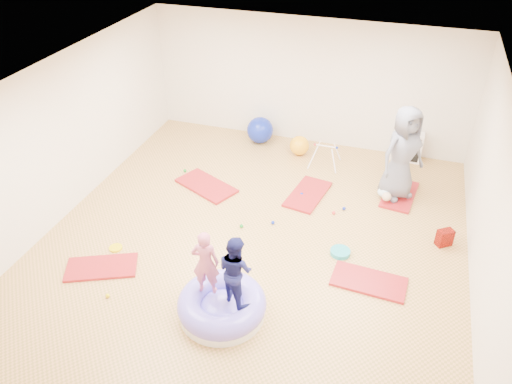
% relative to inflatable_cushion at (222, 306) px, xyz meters
% --- Properties ---
extents(room, '(7.01, 8.01, 2.81)m').
position_rel_inflatable_cushion_xyz_m(room, '(-0.09, 1.56, 1.24)').
color(room, tan).
rests_on(room, ground).
extents(gym_mat_front_left, '(1.23, 0.96, 0.05)m').
position_rel_inflatable_cushion_xyz_m(gym_mat_front_left, '(-2.18, 0.29, -0.13)').
color(gym_mat_front_left, '#A31D16').
rests_on(gym_mat_front_left, ground).
extents(gym_mat_mid_left, '(1.38, 1.08, 0.05)m').
position_rel_inflatable_cushion_xyz_m(gym_mat_mid_left, '(-1.50, 3.01, -0.13)').
color(gym_mat_mid_left, '#A31D16').
rests_on(gym_mat_mid_left, ground).
extents(gym_mat_center_back, '(0.77, 1.25, 0.05)m').
position_rel_inflatable_cushion_xyz_m(gym_mat_center_back, '(0.49, 3.34, -0.13)').
color(gym_mat_center_back, '#A31D16').
rests_on(gym_mat_center_back, ground).
extents(gym_mat_right, '(1.16, 0.63, 0.05)m').
position_rel_inflatable_cushion_xyz_m(gym_mat_right, '(1.93, 1.28, -0.13)').
color(gym_mat_right, '#A31D16').
rests_on(gym_mat_right, ground).
extents(gym_mat_rear_right, '(0.70, 1.18, 0.05)m').
position_rel_inflatable_cushion_xyz_m(gym_mat_rear_right, '(2.19, 3.87, -0.13)').
color(gym_mat_rear_right, '#A31D16').
rests_on(gym_mat_rear_right, ground).
extents(inflatable_cushion, '(1.27, 1.27, 0.40)m').
position_rel_inflatable_cushion_xyz_m(inflatable_cushion, '(0.00, 0.00, 0.00)').
color(inflatable_cushion, white).
rests_on(inflatable_cushion, ground).
extents(child_pink, '(0.42, 0.32, 1.05)m').
position_rel_inflatable_cushion_xyz_m(child_pink, '(-0.24, 0.07, 0.74)').
color(child_pink, '#CE5F7C').
rests_on(child_pink, inflatable_cushion).
extents(child_navy, '(0.66, 0.62, 1.09)m').
position_rel_inflatable_cushion_xyz_m(child_navy, '(0.20, 0.04, 0.75)').
color(child_navy, '#151854').
rests_on(child_navy, inflatable_cushion).
extents(adult_caregiver, '(1.05, 1.04, 1.83)m').
position_rel_inflatable_cushion_xyz_m(adult_caregiver, '(2.10, 3.81, 0.80)').
color(adult_caregiver, slate).
rests_on(adult_caregiver, gym_mat_rear_right).
extents(infant, '(0.37, 0.38, 0.22)m').
position_rel_inflatable_cushion_xyz_m(infant, '(1.96, 3.62, 0.00)').
color(infant, '#CDF0FF').
rests_on(infant, gym_mat_rear_right).
extents(ball_pit_balls, '(3.68, 3.69, 0.07)m').
position_rel_inflatable_cushion_xyz_m(ball_pit_balls, '(-0.04, 2.17, -0.12)').
color(ball_pit_balls, '#E6D000').
rests_on(ball_pit_balls, ground).
extents(exercise_ball_blue, '(0.60, 0.60, 0.60)m').
position_rel_inflatable_cushion_xyz_m(exercise_ball_blue, '(-1.05, 5.14, 0.14)').
color(exercise_ball_blue, '#1023A5').
rests_on(exercise_ball_blue, ground).
extents(exercise_ball_orange, '(0.43, 0.43, 0.43)m').
position_rel_inflatable_cushion_xyz_m(exercise_ball_orange, '(-0.06, 4.86, 0.06)').
color(exercise_ball_orange, '#FFAD14').
rests_on(exercise_ball_orange, ground).
extents(infant_play_gym, '(0.62, 0.59, 0.48)m').
position_rel_inflatable_cushion_xyz_m(infant_play_gym, '(0.57, 4.56, 0.16)').
color(infant_play_gym, white).
rests_on(infant_play_gym, ground).
extents(cube_shelf, '(0.63, 0.31, 0.63)m').
position_rel_inflatable_cushion_xyz_m(cube_shelf, '(2.18, 5.35, 0.16)').
color(cube_shelf, white).
rests_on(cube_shelf, ground).
extents(balance_disc, '(0.33, 0.33, 0.07)m').
position_rel_inflatable_cushion_xyz_m(balance_disc, '(1.39, 1.81, -0.12)').
color(balance_disc, teal).
rests_on(balance_disc, ground).
extents(backpack, '(0.30, 0.28, 0.30)m').
position_rel_inflatable_cushion_xyz_m(backpack, '(3.01, 2.59, -0.01)').
color(backpack, '#B50E03').
rests_on(backpack, ground).
extents(yellow_toy, '(0.22, 0.22, 0.03)m').
position_rel_inflatable_cushion_xyz_m(yellow_toy, '(-2.22, 0.78, -0.14)').
color(yellow_toy, '#E6D000').
rests_on(yellow_toy, ground).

